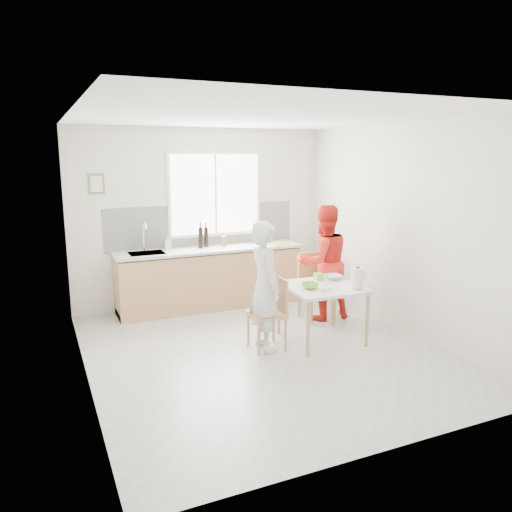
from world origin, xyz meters
The scene contains 21 objects.
ground centered at (0.00, 0.00, 0.00)m, with size 4.50×4.50×0.00m, color #B7B7B2.
room_shell centered at (0.00, 0.00, 1.64)m, with size 4.50×4.50×4.50m.
window centered at (0.20, 2.23, 1.70)m, with size 1.50×0.06×1.30m.
backsplash centered at (0.00, 2.24, 1.23)m, with size 3.00×0.02×0.65m, color white.
picture_frame centered at (-1.55, 2.23, 1.90)m, with size 0.22×0.03×0.28m.
kitchen_counter centered at (0.00, 1.95, 0.42)m, with size 2.84×0.64×1.37m.
dining_table centered at (0.81, 0.04, 0.63)m, with size 0.95×0.95×0.70m.
chair_left centered at (0.13, 0.07, 0.48)m, with size 0.41×0.41×0.86m.
chair_far centered at (1.19, 0.85, 0.51)m, with size 0.44×0.44×0.93m.
person_white centered at (0.04, 0.07, 0.78)m, with size 0.57×0.37×1.55m, color silver.
person_red centered at (1.28, 0.79, 0.81)m, with size 0.79×0.61×1.62m, color red.
bowl_green centered at (0.61, 0.00, 0.74)m, with size 0.21×0.21×0.07m, color #7BC52D.
bowl_white centered at (1.12, 0.28, 0.73)m, with size 0.23×0.23×0.06m, color silver.
milk_jug centered at (1.12, -0.25, 0.84)m, with size 0.20×0.15×0.26m.
green_box centered at (0.92, 0.32, 0.75)m, with size 0.10×0.10×0.09m, color #7DD831.
spoon centered at (0.72, -0.17, 0.71)m, with size 0.01×0.01×0.16m, color #A5A5AA.
cutting_board centered at (1.07, 1.83, 0.93)m, with size 0.35×0.25×0.01m, color #9EC52D.
wine_bottle_a centered at (-0.13, 1.98, 1.08)m, with size 0.07×0.07×0.32m, color black.
wine_bottle_b centered at (-0.01, 2.07, 1.07)m, with size 0.07×0.07×0.30m, color black.
jar_amber centered at (0.24, 1.99, 1.00)m, with size 0.06×0.06×0.16m, color brown.
soap_bottle centered at (-0.60, 2.12, 1.02)m, with size 0.09×0.09×0.20m, color #999999.
Camera 1 is at (-2.38, -5.07, 2.28)m, focal length 35.00 mm.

